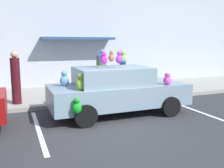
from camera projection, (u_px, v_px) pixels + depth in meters
The scene contains 10 objects.
ground_plane at pixel (117, 132), 6.49m from camera, with size 60.00×60.00×0.00m, color #2D2D30.
sidewalk at pixel (73, 94), 11.05m from camera, with size 24.00×4.00×0.15m, color gray.
storefront_building at pixel (62, 26), 12.52m from camera, with size 24.00×1.25×6.40m.
parking_stripe_front at pixel (195, 110), 8.65m from camera, with size 0.12×3.60×0.01m, color silver.
parking_stripe_rear at pixel (38, 129), 6.71m from camera, with size 0.12×3.60×0.01m, color silver.
plush_covered_car at pixel (117, 90), 8.11m from camera, with size 4.49×2.16×2.12m.
teddy_bear_on_sidewalk at pixel (73, 91), 9.76m from camera, with size 0.33×0.27×0.63m.
pedestrian_near_shopfront at pixel (101, 75), 10.06m from camera, with size 0.39×0.39×1.89m.
pedestrian_walking_past at pixel (123, 69), 12.53m from camera, with size 0.32×0.32×1.82m.
pedestrian_by_lamp at pixel (16, 79), 8.85m from camera, with size 0.32×0.32×1.90m.
Camera 1 is at (-2.43, -5.71, 2.29)m, focal length 39.90 mm.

